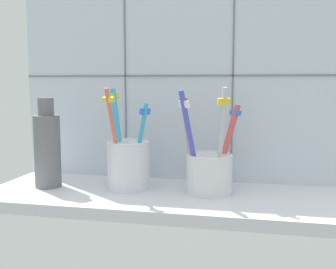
{
  "coord_description": "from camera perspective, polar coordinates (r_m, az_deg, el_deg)",
  "views": [
    {
      "loc": [
        15.58,
        -69.68,
        21.26
      ],
      "look_at": [
        0.0,
        2.1,
        12.14
      ],
      "focal_mm": 44.7,
      "sensor_mm": 36.0,
      "label": 1
    }
  ],
  "objects": [
    {
      "name": "counter_slab",
      "position": [
        0.74,
        -0.35,
        -8.76
      ],
      "size": [
        64.0,
        22.0,
        2.0
      ],
      "primitive_type": "cube",
      "color": "silver",
      "rests_on": "ground"
    },
    {
      "name": "tile_wall_back",
      "position": [
        0.83,
        1.46,
        7.93
      ],
      "size": [
        64.0,
        2.2,
        45.0
      ],
      "color": "silver",
      "rests_on": "ground"
    },
    {
      "name": "toothbrush_cup_left",
      "position": [
        0.77,
        -5.45,
        -3.76
      ],
      "size": [
        8.72,
        9.9,
        18.45
      ],
      "color": "silver",
      "rests_on": "counter_slab"
    },
    {
      "name": "toothbrush_cup_right",
      "position": [
        0.74,
        5.6,
        -4.72
      ],
      "size": [
        10.84,
        10.99,
        18.56
      ],
      "color": "silver",
      "rests_on": "counter_slab"
    },
    {
      "name": "ceramic_vase",
      "position": [
        0.8,
        -16.2,
        -1.78
      ],
      "size": [
        4.82,
        4.82,
        16.54
      ],
      "color": "slate",
      "rests_on": "counter_slab"
    }
  ]
}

